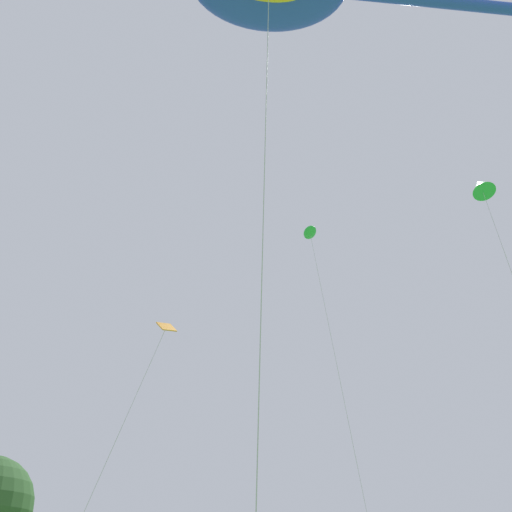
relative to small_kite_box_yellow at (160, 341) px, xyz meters
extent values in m
cylinder|color=blue|center=(1.90, -13.36, 10.00)|extent=(5.65, 4.62, 0.44)
cylinder|color=#B2B2B7|center=(-2.55, -8.40, -0.09)|extent=(1.14, 1.97, 19.33)
cube|color=orange|center=(0.21, 0.00, 0.70)|extent=(0.73, 0.54, 0.64)
cylinder|color=#B2B2B7|center=(-1.36, -0.01, -4.53)|extent=(3.15, 0.05, 10.45)
cone|color=green|center=(10.24, -10.68, 7.89)|extent=(1.66, 1.61, 1.22)
ellipsoid|color=green|center=(8.50, -1.37, 9.39)|extent=(1.43, 1.46, 0.38)
cylinder|color=#B2B2B7|center=(8.97, -2.09, -0.18)|extent=(0.95, 1.45, 19.14)
camera|label=1|loc=(-8.89, -14.71, -7.76)|focal=32.09mm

